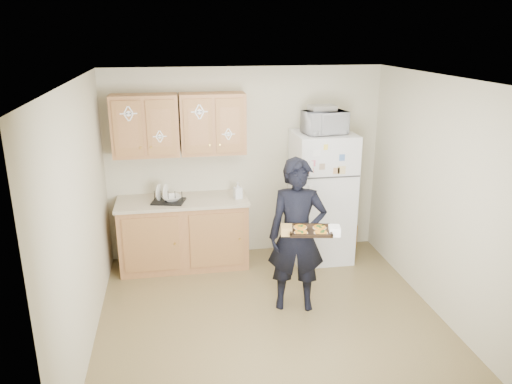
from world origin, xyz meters
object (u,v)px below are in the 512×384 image
(refrigerator, at_px, (321,197))
(dish_rack, at_px, (168,196))
(person, at_px, (297,236))
(microwave, at_px, (325,122))
(baking_tray, at_px, (310,231))

(refrigerator, relative_size, dish_rack, 4.43)
(refrigerator, distance_m, dish_rack, 1.97)
(person, relative_size, microwave, 3.31)
(refrigerator, xyz_separation_m, person, (-0.63, -1.19, -0.01))
(refrigerator, bearing_deg, microwave, -107.27)
(person, distance_m, dish_rack, 1.79)
(refrigerator, xyz_separation_m, baking_tray, (-0.57, -1.48, 0.16))
(dish_rack, bearing_deg, microwave, -1.09)
(person, relative_size, dish_rack, 4.39)
(refrigerator, relative_size, baking_tray, 4.07)
(baking_tray, distance_m, dish_rack, 2.03)
(refrigerator, relative_size, person, 1.01)
(baking_tray, height_order, microwave, microwave)
(microwave, xyz_separation_m, dish_rack, (-1.96, 0.04, -0.86))
(person, xyz_separation_m, dish_rack, (-1.34, 1.17, 0.13))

